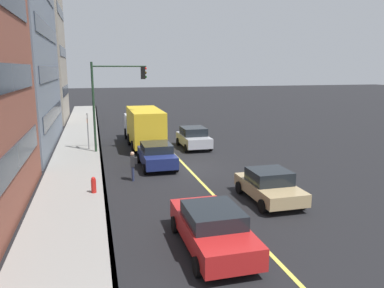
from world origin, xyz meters
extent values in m
plane|color=black|center=(0.00, 0.00, 0.00)|extent=(200.00, 200.00, 0.00)
cube|color=gray|center=(0.00, 6.66, 0.07)|extent=(80.00, 3.32, 0.15)
cube|color=slate|center=(0.00, 5.08, 0.07)|extent=(80.00, 0.16, 0.15)
cube|color=#D8CC4C|center=(0.00, 0.00, 0.01)|extent=(80.00, 0.16, 0.01)
cube|color=#262D38|center=(-6.04, 8.49, 2.52)|extent=(11.48, 0.06, 1.10)
cube|color=#262D38|center=(-6.04, 8.49, 5.68)|extent=(11.48, 0.06, 1.10)
cube|color=#262D38|center=(9.52, 8.49, 2.51)|extent=(13.36, 0.06, 1.10)
cube|color=#262D38|center=(9.52, 8.49, 5.64)|extent=(13.36, 0.06, 1.10)
cube|color=#262D38|center=(9.52, 8.49, 8.78)|extent=(13.36, 0.06, 1.10)
cube|color=#262D38|center=(24.95, 8.49, 3.51)|extent=(8.78, 0.06, 1.10)
cube|color=#262D38|center=(24.95, 8.49, 7.91)|extent=(8.78, 0.06, 1.10)
cube|color=#262D38|center=(24.95, 8.49, 12.30)|extent=(8.78, 0.06, 1.10)
cube|color=red|center=(-10.36, 1.75, 0.65)|extent=(4.73, 1.91, 0.70)
cube|color=black|center=(-10.47, 1.75, 1.25)|extent=(2.10, 1.75, 0.49)
cylinder|color=black|center=(-8.80, 2.68, 0.30)|extent=(0.60, 0.22, 0.60)
cylinder|color=black|center=(-8.80, 0.81, 0.30)|extent=(0.60, 0.22, 0.60)
cylinder|color=black|center=(-11.92, 2.68, 0.30)|extent=(0.60, 0.22, 0.60)
cylinder|color=black|center=(-11.92, 0.81, 0.30)|extent=(0.60, 0.22, 0.60)
cube|color=navy|center=(0.64, 1.78, 0.65)|extent=(4.14, 1.90, 0.69)
cube|color=black|center=(0.73, 1.78, 1.24)|extent=(2.20, 1.75, 0.49)
cylinder|color=black|center=(2.00, 2.71, 0.30)|extent=(0.60, 0.22, 0.60)
cylinder|color=black|center=(2.00, 0.85, 0.30)|extent=(0.60, 0.22, 0.60)
cylinder|color=black|center=(-0.73, 2.71, 0.30)|extent=(0.60, 0.22, 0.60)
cylinder|color=black|center=(-0.73, 0.85, 0.30)|extent=(0.60, 0.22, 0.60)
cube|color=#A8AAB2|center=(5.49, -1.91, 0.66)|extent=(3.98, 1.89, 0.71)
cube|color=black|center=(5.59, -1.91, 1.31)|extent=(2.09, 1.74, 0.59)
cylinder|color=black|center=(4.18, -2.84, 0.30)|extent=(0.60, 0.22, 0.60)
cylinder|color=black|center=(4.18, -0.99, 0.30)|extent=(0.60, 0.22, 0.60)
cylinder|color=black|center=(6.81, -2.84, 0.30)|extent=(0.60, 0.22, 0.60)
cylinder|color=black|center=(6.81, -0.99, 0.30)|extent=(0.60, 0.22, 0.60)
cube|color=tan|center=(-6.64, -2.25, 0.58)|extent=(3.95, 1.91, 0.56)
cube|color=black|center=(-6.58, -2.25, 1.16)|extent=(1.71, 1.75, 0.60)
cylinder|color=black|center=(-7.94, -3.18, 0.30)|extent=(0.60, 0.22, 0.60)
cylinder|color=black|center=(-7.94, -1.31, 0.30)|extent=(0.60, 0.22, 0.60)
cylinder|color=black|center=(-5.33, -3.18, 0.30)|extent=(0.60, 0.22, 0.60)
cylinder|color=black|center=(-5.33, -1.31, 0.30)|extent=(0.60, 0.22, 0.60)
cube|color=silver|center=(10.81, 1.66, 1.27)|extent=(2.37, 2.29, 1.64)
cube|color=gold|center=(6.50, 1.66, 1.72)|extent=(5.95, 2.29, 2.54)
cylinder|color=black|center=(10.81, 2.76, 0.45)|extent=(0.90, 0.28, 0.90)
cylinder|color=black|center=(10.81, 0.56, 0.45)|extent=(0.90, 0.28, 0.90)
cylinder|color=black|center=(5.01, 2.76, 0.45)|extent=(0.90, 0.28, 0.90)
cylinder|color=black|center=(5.01, 0.56, 0.45)|extent=(0.90, 0.28, 0.90)
cylinder|color=black|center=(7.98, 2.76, 0.45)|extent=(0.90, 0.28, 0.90)
cylinder|color=black|center=(7.98, 0.56, 0.45)|extent=(0.90, 0.28, 0.90)
cylinder|color=#262D4C|center=(-1.93, 3.53, 0.40)|extent=(0.15, 0.15, 0.80)
cylinder|color=#262D4C|center=(-1.72, 3.51, 0.40)|extent=(0.15, 0.15, 0.80)
cube|color=#262628|center=(-1.82, 3.52, 1.10)|extent=(0.40, 0.26, 0.60)
sphere|color=tan|center=(-1.82, 3.52, 1.51)|extent=(0.22, 0.22, 0.22)
cube|color=black|center=(-1.84, 3.35, 1.13)|extent=(0.28, 0.19, 0.34)
cylinder|color=#1E3823|center=(5.52, 5.40, 3.24)|extent=(0.16, 0.16, 6.48)
cylinder|color=#1E3823|center=(5.52, 3.50, 6.18)|extent=(0.10, 3.80, 0.10)
cube|color=black|center=(5.52, 1.85, 5.73)|extent=(0.28, 0.30, 0.90)
sphere|color=red|center=(5.52, 1.67, 6.03)|extent=(0.18, 0.18, 0.18)
sphere|color=#392905|center=(5.52, 1.67, 5.73)|extent=(0.18, 0.18, 0.18)
sphere|color=black|center=(5.52, 1.67, 5.43)|extent=(0.18, 0.18, 0.18)
cylinder|color=slate|center=(6.47, 5.90, 1.41)|extent=(0.08, 0.08, 2.82)
cube|color=white|center=(6.47, 5.92, 2.62)|extent=(0.60, 0.02, 0.20)
cube|color=#DB5919|center=(6.47, 5.92, 2.27)|extent=(0.44, 0.02, 0.28)
cylinder|color=red|center=(-3.82, 5.60, 0.40)|extent=(0.24, 0.24, 0.80)
sphere|color=red|center=(-3.82, 5.60, 0.84)|extent=(0.20, 0.20, 0.20)
camera|label=1|loc=(-21.51, 5.41, 6.03)|focal=34.68mm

